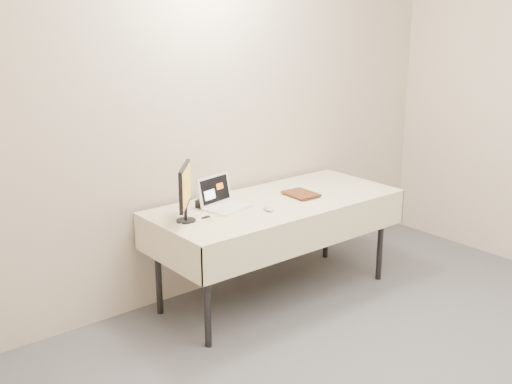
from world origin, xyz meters
TOP-DOWN VIEW (x-y plane):
  - back_wall at (0.00, 2.50)m, footprint 4.00×0.10m
  - table at (0.00, 2.05)m, footprint 1.86×0.81m
  - laptop at (-0.39, 2.17)m, footprint 0.35×0.31m
  - monitor at (-0.75, 2.08)m, footprint 0.26×0.29m
  - book at (0.13, 2.03)m, footprint 0.19×0.03m
  - alarm_clock at (-0.47, 2.27)m, footprint 0.14×0.10m
  - clicker at (-0.19, 1.91)m, footprint 0.07×0.11m
  - paper_form at (0.35, 2.12)m, footprint 0.19×0.33m
  - usb_dongle at (-0.61, 2.05)m, footprint 0.06×0.02m

SIDE VIEW (x-z plane):
  - table at x=0.00m, z-range 0.31..1.05m
  - paper_form at x=0.35m, z-range 0.74..0.74m
  - usb_dongle at x=-0.61m, z-range 0.74..0.75m
  - clicker at x=-0.19m, z-range 0.74..0.76m
  - alarm_clock at x=-0.47m, z-range 0.74..0.79m
  - laptop at x=-0.39m, z-range 0.68..0.90m
  - book at x=0.13m, z-range 0.74..0.99m
  - monitor at x=-0.75m, z-range 0.77..1.14m
  - back_wall at x=0.00m, z-range 0.00..2.70m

